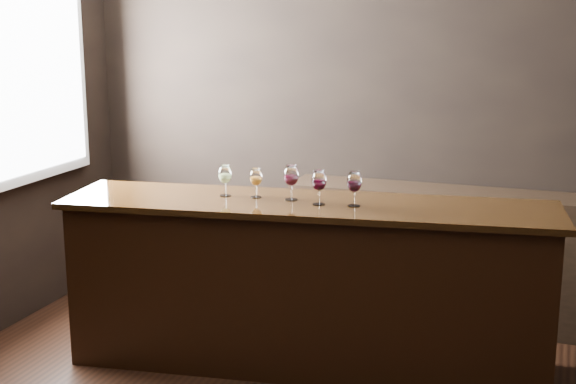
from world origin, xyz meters
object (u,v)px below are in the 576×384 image
(glass_red_b, at_px, (319,181))
(glass_red_c, at_px, (354,183))
(glass_white, at_px, (225,175))
(bar_counter, at_px, (307,288))
(back_bar_shelf, at_px, (474,258))
(glass_amber, at_px, (256,178))
(glass_red_a, at_px, (291,176))

(glass_red_b, distance_m, glass_red_c, 0.20)
(glass_white, bearing_deg, bar_counter, 1.77)
(glass_red_b, bearing_deg, back_bar_shelf, 54.21)
(glass_red_b, xyz_separation_m, glass_red_c, (0.20, 0.03, 0.00))
(glass_amber, distance_m, glass_red_c, 0.60)
(back_bar_shelf, height_order, glass_red_b, glass_red_b)
(glass_red_a, bearing_deg, bar_counter, -10.09)
(bar_counter, distance_m, back_bar_shelf, 1.34)
(glass_red_a, relative_size, glass_red_c, 1.03)
(glass_white, xyz_separation_m, glass_amber, (0.19, 0.03, -0.01))
(glass_amber, bearing_deg, back_bar_shelf, 40.97)
(bar_counter, distance_m, glass_red_a, 0.67)
(glass_amber, distance_m, glass_red_a, 0.22)
(bar_counter, xyz_separation_m, glass_white, (-0.52, -0.02, 0.65))
(glass_white, distance_m, glass_red_b, 0.59)
(bar_counter, bearing_deg, glass_amber, 170.17)
(bar_counter, relative_size, glass_red_b, 13.80)
(glass_amber, bearing_deg, bar_counter, -1.86)
(glass_white, distance_m, glass_red_c, 0.79)
(glass_white, xyz_separation_m, glass_red_c, (0.79, 0.01, 0.01))
(back_bar_shelf, xyz_separation_m, glass_amber, (-1.18, -1.02, 0.67))
(back_bar_shelf, bearing_deg, glass_red_c, -118.89)
(bar_counter, distance_m, glass_amber, 0.72)
(bar_counter, bearing_deg, back_bar_shelf, 42.58)
(bar_counter, xyz_separation_m, back_bar_shelf, (0.85, 1.03, -0.03))
(glass_white, relative_size, glass_red_a, 0.91)
(glass_red_a, distance_m, glass_red_b, 0.20)
(glass_red_a, bearing_deg, glass_amber, -177.67)
(glass_white, xyz_separation_m, glass_red_b, (0.59, -0.02, 0.01))
(bar_counter, height_order, glass_red_a, glass_red_a)
(back_bar_shelf, bearing_deg, glass_red_b, -125.79)
(bar_counter, bearing_deg, glass_red_b, -33.87)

